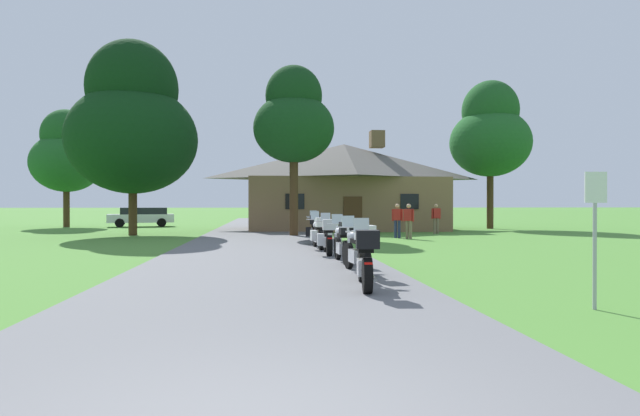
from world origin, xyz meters
TOP-DOWN VIEW (x-y plane):
  - ground_plane at (0.00, 20.00)m, footprint 500.00×500.00m
  - asphalt_driveway at (0.00, 18.00)m, footprint 6.40×80.00m
  - motorcycle_yellow_nearest_to_camera at (1.93, 6.36)m, footprint 0.70×2.08m
  - motorcycle_silver_second_in_row at (2.17, 8.53)m, footprint 0.67×2.08m
  - motorcycle_white_third_in_row at (2.15, 10.74)m, footprint 0.66×2.08m
  - motorcycle_red_fourth_in_row at (2.01, 13.08)m, footprint 0.74×2.08m
  - motorcycle_white_fifth_in_row at (1.95, 15.27)m, footprint 0.79×2.08m
  - motorcycle_yellow_sixth_in_row at (2.01, 17.68)m, footprint 0.83×2.08m
  - motorcycle_blue_farthest_in_row at (2.17, 19.85)m, footprint 0.66×2.08m
  - stone_lodge at (5.10, 30.82)m, footprint 12.86×7.55m
  - bystander_red_shirt_near_lodge at (9.49, 25.36)m, footprint 0.55×0.27m
  - bystander_red_shirt_beside_signpost at (6.41, 21.86)m, footprint 0.50×0.36m
  - bystander_red_shirt_by_tree at (6.80, 21.17)m, footprint 0.43×0.40m
  - metal_signpost_roadside at (5.17, 4.30)m, footprint 0.36×0.06m
  - tree_left_far at (-14.37, 36.57)m, footprint 4.97×4.97m
  - tree_left_near at (-6.98, 25.47)m, footprint 6.76×6.76m
  - tree_by_lodge_front at (1.46, 23.58)m, footprint 4.12×4.12m
  - tree_right_of_lodge at (15.07, 30.97)m, footprint 5.38×5.38m
  - parked_white_suv_far_left at (-9.05, 36.50)m, footprint 4.90×2.83m

SIDE VIEW (x-z plane):
  - ground_plane at x=0.00m, z-range 0.00..0.00m
  - asphalt_driveway at x=0.00m, z-range 0.00..0.06m
  - motorcycle_red_fourth_in_row at x=2.01m, z-range -0.04..1.26m
  - motorcycle_white_fifth_in_row at x=1.95m, z-range -0.04..1.26m
  - motorcycle_yellow_sixth_in_row at x=2.01m, z-range -0.04..1.26m
  - motorcycle_yellow_nearest_to_camera at x=1.93m, z-range -0.03..1.27m
  - motorcycle_silver_second_in_row at x=2.17m, z-range -0.03..1.27m
  - motorcycle_white_third_in_row at x=2.15m, z-range -0.03..1.27m
  - motorcycle_blue_farthest_in_row at x=2.17m, z-range -0.03..1.27m
  - parked_white_suv_far_left at x=-9.05m, z-range 0.08..1.48m
  - bystander_red_shirt_near_lodge at x=9.49m, z-range 0.10..1.76m
  - bystander_red_shirt_beside_signpost at x=6.41m, z-range 0.10..1.76m
  - bystander_red_shirt_by_tree at x=6.80m, z-range 0.10..1.76m
  - metal_signpost_roadside at x=5.17m, z-range 0.28..2.42m
  - stone_lodge at x=5.10m, z-range -0.37..6.10m
  - tree_left_far at x=-14.37m, z-range 0.99..9.49m
  - tree_left_near at x=-6.98m, z-range 0.73..11.04m
  - tree_by_lodge_front at x=1.46m, z-range 1.62..10.33m
  - tree_right_of_lodge at x=15.07m, z-range 1.45..11.41m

